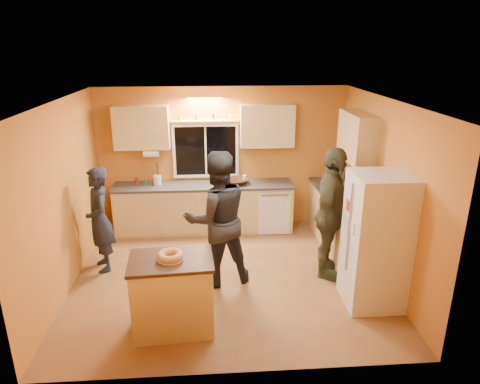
{
  "coord_description": "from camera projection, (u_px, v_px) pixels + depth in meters",
  "views": [
    {
      "loc": [
        -0.22,
        -5.65,
        3.32
      ],
      "look_at": [
        0.21,
        0.4,
        1.19
      ],
      "focal_mm": 32.0,
      "sensor_mm": 36.0,
      "label": 1
    }
  ],
  "objects": [
    {
      "name": "utensil_crock",
      "position": [
        157.0,
        180.0,
        7.67
      ],
      "size": [
        0.14,
        0.14,
        0.17
      ],
      "primitive_type": "cylinder",
      "color": "beige",
      "rests_on": "back_counter"
    },
    {
      "name": "room_shell",
      "position": [
        234.0,
        165.0,
        6.29
      ],
      "size": [
        4.54,
        4.04,
        2.61
      ],
      "color": "#BD7730",
      "rests_on": "ground"
    },
    {
      "name": "island",
      "position": [
        173.0,
        294.0,
        5.11
      ],
      "size": [
        1.02,
        0.73,
        0.95
      ],
      "rotation": [
        0.0,
        0.0,
        0.07
      ],
      "color": "#D5B970",
      "rests_on": "ground"
    },
    {
      "name": "ground",
      "position": [
        228.0,
        276.0,
        6.43
      ],
      "size": [
        4.5,
        4.5,
        0.0
      ],
      "primitive_type": "plane",
      "color": "brown",
      "rests_on": "ground"
    },
    {
      "name": "back_counter",
      "position": [
        224.0,
        207.0,
        7.88
      ],
      "size": [
        4.23,
        0.62,
        0.9
      ],
      "color": "#D5B970",
      "rests_on": "ground"
    },
    {
      "name": "refrigerator",
      "position": [
        376.0,
        241.0,
        5.51
      ],
      "size": [
        0.72,
        0.7,
        1.8
      ],
      "primitive_type": "cube",
      "color": "silver",
      "rests_on": "ground"
    },
    {
      "name": "red_box",
      "position": [
        354.0,
        205.0,
        6.64
      ],
      "size": [
        0.2,
        0.18,
        0.07
      ],
      "primitive_type": "cube",
      "rotation": [
        0.0,
        0.0,
        -0.43
      ],
      "color": "maroon",
      "rests_on": "right_counter"
    },
    {
      "name": "person_left",
      "position": [
        99.0,
        220.0,
        6.4
      ],
      "size": [
        0.59,
        0.69,
        1.62
      ],
      "primitive_type": "imported",
      "rotation": [
        0.0,
        0.0,
        -1.17
      ],
      "color": "black",
      "rests_on": "ground"
    },
    {
      "name": "bundt_pastry",
      "position": [
        170.0,
        256.0,
        4.94
      ],
      "size": [
        0.31,
        0.31,
        0.09
      ],
      "primitive_type": "torus",
      "color": "tan",
      "rests_on": "island"
    },
    {
      "name": "right_counter",
      "position": [
        347.0,
        231.0,
        6.89
      ],
      "size": [
        0.62,
        1.84,
        0.9
      ],
      "color": "#D5B970",
      "rests_on": "ground"
    },
    {
      "name": "person_center",
      "position": [
        217.0,
        219.0,
        5.99
      ],
      "size": [
        1.11,
        0.96,
        1.96
      ],
      "primitive_type": "imported",
      "rotation": [
        0.0,
        0.0,
        3.4
      ],
      "color": "black",
      "rests_on": "ground"
    },
    {
      "name": "person_right",
      "position": [
        331.0,
        214.0,
        6.17
      ],
      "size": [
        0.95,
        1.24,
        1.96
      ],
      "primitive_type": "imported",
      "rotation": [
        0.0,
        0.0,
        1.1
      ],
      "color": "#3A3D27",
      "rests_on": "ground"
    },
    {
      "name": "potted_plant",
      "position": [
        345.0,
        195.0,
        6.77
      ],
      "size": [
        0.26,
        0.23,
        0.28
      ],
      "primitive_type": "imported",
      "rotation": [
        0.0,
        0.0,
        0.05
      ],
      "color": "gray",
      "rests_on": "right_counter"
    },
    {
      "name": "mixing_bowl",
      "position": [
        237.0,
        181.0,
        7.72
      ],
      "size": [
        0.52,
        0.52,
        0.1
      ],
      "primitive_type": "imported",
      "rotation": [
        0.0,
        0.0,
        0.4
      ],
      "color": "black",
      "rests_on": "back_counter"
    }
  ]
}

